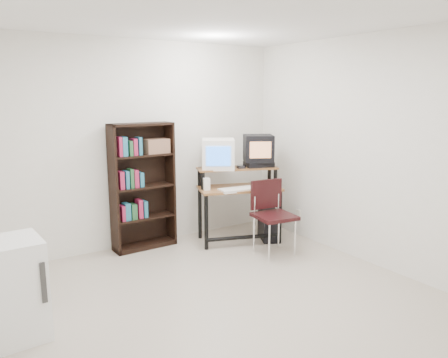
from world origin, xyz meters
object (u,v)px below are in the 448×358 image
pc_tower (268,224)px  mini_fridge (11,290)px  crt_monitor (218,154)px  bookshelf (142,184)px  crt_tv (258,148)px  computer_desk (239,192)px  school_chair (271,209)px

pc_tower → mini_fridge: 3.36m
crt_monitor → bookshelf: bookshelf is taller
crt_tv → bookshelf: 1.60m
bookshelf → mini_fridge: size_ratio=1.94×
pc_tower → bookshelf: bookshelf is taller
computer_desk → bookshelf: size_ratio=0.74×
crt_monitor → school_chair: (0.28, -0.77, -0.61)m
computer_desk → pc_tower: bearing=-3.4°
bookshelf → mini_fridge: (-1.71, -1.44, -0.41)m
school_chair → mini_fridge: (-2.96, -0.41, -0.15)m
crt_tv → mini_fridge: size_ratio=0.61×
crt_monitor → pc_tower: 1.17m
crt_tv → pc_tower: 1.03m
bookshelf → crt_tv: bearing=-18.7°
pc_tower → school_chair: size_ratio=0.50×
computer_desk → crt_monitor: size_ratio=2.08×
bookshelf → school_chair: bearing=-41.6°
crt_monitor → school_chair: crt_monitor is taller
pc_tower → school_chair: bearing=-98.5°
bookshelf → mini_fridge: 2.27m
computer_desk → crt_monitor: bearing=155.9°
school_chair → bookshelf: bookshelf is taller
crt_tv → school_chair: bearing=-83.1°
crt_tv → mini_fridge: bearing=-134.1°
computer_desk → pc_tower: size_ratio=2.61×
crt_tv → crt_monitor: bearing=-171.0°
crt_monitor → mini_fridge: 3.02m
crt_monitor → bookshelf: 1.06m
computer_desk → crt_monitor: (-0.20, 0.19, 0.49)m
pc_tower → mini_fridge: mini_fridge is taller
computer_desk → mini_fridge: bearing=-141.7°
crt_tv → school_chair: crt_tv is taller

